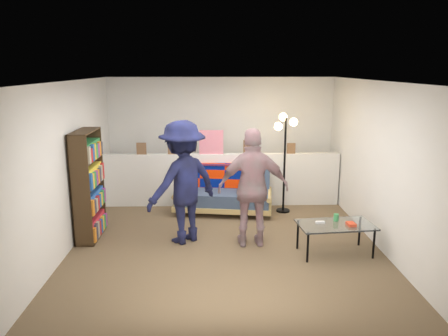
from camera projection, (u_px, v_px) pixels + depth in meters
name	position (u px, v px, depth m)	size (l,w,h in m)	color
ground	(225.00, 241.00, 6.67)	(5.00, 5.00, 0.00)	brown
room_shell	(224.00, 128.00, 6.75)	(4.60, 5.05, 2.45)	silver
half_wall_ledge	(222.00, 179.00, 8.31)	(4.45, 0.15, 1.00)	silver
ledge_decor	(210.00, 145.00, 8.13)	(2.97, 0.02, 0.45)	brown
futon_sofa	(225.00, 193.00, 7.96)	(1.84, 1.06, 0.75)	tan
bookshelf	(88.00, 189.00, 6.66)	(0.28, 0.84, 1.67)	#311F10
coffee_table	(336.00, 226.00, 6.13)	(1.10, 0.68, 0.54)	black
floor_lamp	(285.00, 143.00, 7.77)	(0.42, 0.35, 1.80)	black
person_left	(183.00, 182.00, 6.48)	(1.19, 0.68, 1.84)	black
person_right	(253.00, 188.00, 6.33)	(1.03, 0.43, 1.75)	#C47F8A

